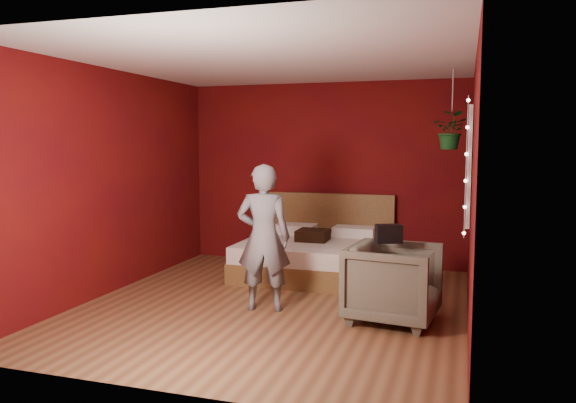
# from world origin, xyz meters

# --- Properties ---
(floor) EXTENTS (4.50, 4.50, 0.00)m
(floor) POSITION_xyz_m (0.00, 0.00, 0.00)
(floor) COLOR brown
(floor) RESTS_ON ground
(room_walls) EXTENTS (4.04, 4.54, 2.62)m
(room_walls) POSITION_xyz_m (0.00, 0.00, 1.68)
(room_walls) COLOR #60100A
(room_walls) RESTS_ON ground
(window) EXTENTS (0.05, 0.97, 1.27)m
(window) POSITION_xyz_m (1.97, 0.90, 1.50)
(window) COLOR white
(window) RESTS_ON room_walls
(fairy_lights) EXTENTS (0.04, 0.04, 1.45)m
(fairy_lights) POSITION_xyz_m (1.94, 0.38, 1.50)
(fairy_lights) COLOR silver
(fairy_lights) RESTS_ON room_walls
(bed) EXTENTS (1.87, 1.59, 1.03)m
(bed) POSITION_xyz_m (0.08, 1.49, 0.27)
(bed) COLOR brown
(bed) RESTS_ON ground
(person) EXTENTS (0.62, 0.48, 1.54)m
(person) POSITION_xyz_m (-0.05, -0.19, 0.77)
(person) COLOR slate
(person) RESTS_ON ground
(armchair) EXTENTS (0.94, 0.92, 0.77)m
(armchair) POSITION_xyz_m (1.30, -0.17, 0.39)
(armchair) COLOR #575545
(armchair) RESTS_ON ground
(handbag) EXTENTS (0.28, 0.21, 0.18)m
(handbag) POSITION_xyz_m (1.24, -0.12, 0.86)
(handbag) COLOR black
(handbag) RESTS_ON armchair
(throw_pillow) EXTENTS (0.41, 0.41, 0.14)m
(throw_pillow) POSITION_xyz_m (0.04, 1.44, 0.54)
(throw_pillow) COLOR black
(throw_pillow) RESTS_ON bed
(hanging_plant) EXTENTS (0.49, 0.46, 0.93)m
(hanging_plant) POSITION_xyz_m (1.76, 1.26, 1.89)
(hanging_plant) COLOR silver
(hanging_plant) RESTS_ON room_walls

